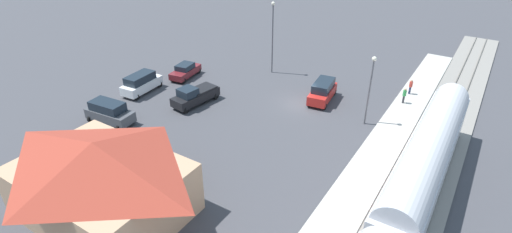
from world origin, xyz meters
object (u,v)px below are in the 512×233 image
Objects in this scene: suv_charcoal at (109,112)px; sedan_maroon at (185,71)px; suv_white at (141,83)px; station_building at (100,178)px; pedestrian_waiting_far at (404,95)px; light_pole_near_platform at (371,82)px; pedestrian_on_platform at (411,86)px; pickup_black at (195,95)px; suv_red at (323,91)px; light_pole_lot_center at (273,30)px.

suv_charcoal is 1.07× the size of sedan_maroon.
station_building is at bearing 129.83° from suv_white.
station_building reaches higher than pedestrian_waiting_far.
station_building is 1.70× the size of light_pole_near_platform.
suv_white is (25.90, 15.27, -0.13)m from pedestrian_on_platform.
suv_charcoal is at bearing 43.02° from pedestrian_on_platform.
suv_white is at bearing 76.95° from sedan_maroon.
pickup_black is at bearing 139.31° from sedan_maroon.
suv_red is 0.58× the size of light_pole_lot_center.
light_pole_near_platform is at bearing -117.28° from station_building.
suv_red is 1.02× the size of suv_white.
light_pole_near_platform reaches higher than suv_charcoal.
suv_charcoal reaches higher than pickup_black.
suv_white is at bearing 15.71° from light_pole_near_platform.
suv_charcoal is 7.00m from suv_white.
suv_red is at bearing 38.63° from pedestrian_on_platform.
pedestrian_waiting_far is at bearing -109.74° from light_pole_near_platform.
suv_red reaches higher than pedestrian_on_platform.
suv_charcoal is 0.57× the size of light_pole_lot_center.
sedan_maroon is at bearing -103.05° from suv_white.
station_building is at bearing 76.91° from suv_red.
pedestrian_on_platform is 2.63m from pedestrian_waiting_far.
light_pole_lot_center reaches higher than pedestrian_on_platform.
pedestrian_waiting_far is 25.45m from sedan_maroon.
pedestrian_on_platform is 23.69m from pickup_black.
pedestrian_on_platform is 0.25× the size of light_pole_near_platform.
suv_charcoal is at bearing -40.42° from station_building.
suv_charcoal is 0.99× the size of suv_red.
pedestrian_on_platform is at bearing -171.92° from light_pole_lot_center.
light_pole_lot_center is at bearing -1.06° from pedestrian_waiting_far.
station_building is 2.36× the size of suv_white.
pedestrian_waiting_far is 16.91m from light_pole_lot_center.
suv_red reaches higher than pickup_black.
suv_white is (12.54, -15.04, -1.87)m from station_building.
sedan_maroon is at bearing -84.51° from suv_charcoal.
pickup_black is at bearing 18.71° from light_pole_near_platform.
suv_white is 0.57× the size of light_pole_lot_center.
sedan_maroon is 0.84× the size of pickup_black.
pickup_black is at bearing 35.88° from suv_red.
light_pole_near_platform is at bearing 75.89° from pedestrian_on_platform.
light_pole_lot_center is (16.40, 2.33, 4.19)m from pedestrian_on_platform.
station_building is at bearing 139.58° from suv_charcoal.
pedestrian_waiting_far is 0.33× the size of suv_red.
station_building is at bearing 66.21° from pedestrian_on_platform.
suv_white is at bearing 30.52° from pedestrian_on_platform.
pedestrian_waiting_far is 0.34× the size of suv_charcoal.
sedan_maroon is at bearing 20.99° from pedestrian_on_platform.
light_pole_near_platform is (-23.74, -6.68, 3.30)m from suv_white.
pedestrian_waiting_far is at bearing -164.53° from sedan_maroon.
pedestrian_on_platform is 0.34× the size of suv_white.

